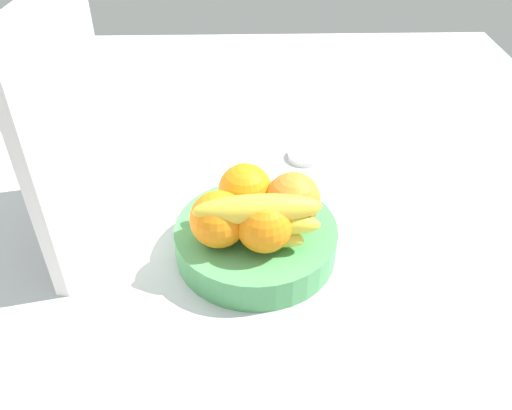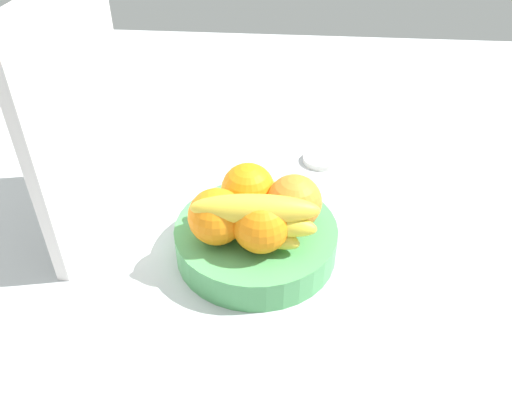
{
  "view_description": "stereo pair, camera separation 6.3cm",
  "coord_description": "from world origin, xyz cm",
  "views": [
    {
      "loc": [
        -58.43,
        0.02,
        53.41
      ],
      "look_at": [
        -1.24,
        -1.45,
        8.84
      ],
      "focal_mm": 36.67,
      "sensor_mm": 36.0,
      "label": 1
    },
    {
      "loc": [
        -58.25,
        -6.24,
        53.41
      ],
      "look_at": [
        -1.24,
        -1.45,
        8.84
      ],
      "focal_mm": 36.67,
      "sensor_mm": 36.0,
      "label": 2
    }
  ],
  "objects": [
    {
      "name": "jar_lid",
      "position": [
        24.27,
        -11.52,
        0.53
      ],
      "size": [
        6.89,
        6.89,
        1.06
      ],
      "primitive_type": "cylinder",
      "color": "silver",
      "rests_on": "ground_plane"
    },
    {
      "name": "banana_bunch",
      "position": [
        -4.25,
        -1.2,
        9.04
      ],
      "size": [
        10.83,
        18.38,
        8.4
      ],
      "color": "yellow",
      "rests_on": "fruit_bowl"
    },
    {
      "name": "orange_back_left",
      "position": [
        0.27,
        -6.71,
        8.77
      ],
      "size": [
        7.85,
        7.85,
        7.85
      ],
      "primitive_type": "sphere",
      "color": "orange",
      "rests_on": "fruit_bowl"
    },
    {
      "name": "fruit_bowl",
      "position": [
        -1.24,
        -1.45,
        2.42
      ],
      "size": [
        23.55,
        23.55,
        4.84
      ],
      "primitive_type": "cylinder",
      "color": "#4C9B59",
      "rests_on": "ground_plane"
    },
    {
      "name": "orange_front_left",
      "position": [
        2.35,
        -0.13,
        8.77
      ],
      "size": [
        7.85,
        7.85,
        7.85
      ],
      "primitive_type": "sphere",
      "color": "orange",
      "rests_on": "fruit_bowl"
    },
    {
      "name": "cutting_board",
      "position": [
        4.56,
        23.88,
        18.0
      ],
      "size": [
        28.06,
        3.94,
        36.0
      ],
      "primitive_type": "cube",
      "rotation": [
        0.0,
        0.0,
        -0.08
      ],
      "color": "white",
      "rests_on": "ground_plane"
    },
    {
      "name": "ground_plane",
      "position": [
        0.0,
        0.0,
        -1.5
      ],
      "size": [
        180.0,
        140.0,
        3.0
      ],
      "primitive_type": "cube",
      "color": "#B3B8BB"
    },
    {
      "name": "orange_center",
      "position": [
        -5.27,
        -2.49,
        8.77
      ],
      "size": [
        7.85,
        7.85,
        7.85
      ],
      "primitive_type": "sphere",
      "color": "orange",
      "rests_on": "fruit_bowl"
    },
    {
      "name": "orange_front_right",
      "position": [
        -4.13,
        3.66,
        8.77
      ],
      "size": [
        7.85,
        7.85,
        7.85
      ],
      "primitive_type": "sphere",
      "color": "orange",
      "rests_on": "fruit_bowl"
    }
  ]
}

